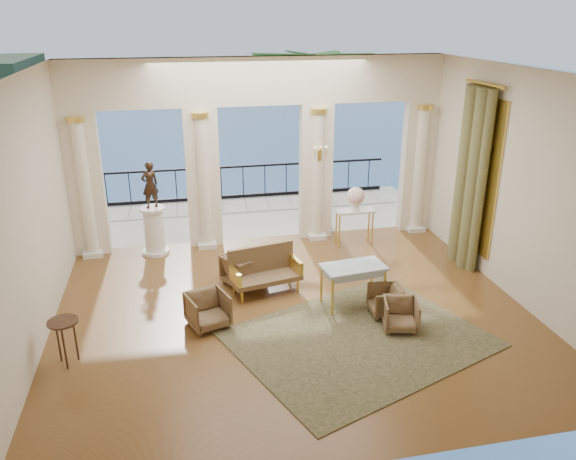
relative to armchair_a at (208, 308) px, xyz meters
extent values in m
plane|color=#442312|center=(1.64, 0.13, -0.36)|extent=(9.00, 9.00, 0.00)
plane|color=beige|center=(1.64, -3.87, 1.89)|extent=(9.00, 0.00, 9.00)
plane|color=beige|center=(-2.86, 0.13, 1.89)|extent=(0.00, 8.00, 8.00)
plane|color=beige|center=(6.14, 0.13, 1.89)|extent=(0.00, 8.00, 8.00)
plane|color=white|center=(1.64, 0.13, 4.14)|extent=(9.00, 9.00, 0.00)
cube|color=#F5E4C8|center=(1.64, 3.98, 3.59)|extent=(9.00, 0.30, 1.10)
cube|color=#F5E4C8|center=(-2.46, 3.98, 1.34)|extent=(0.80, 0.30, 3.40)
cylinder|color=#F5E4C8|center=(-2.46, 3.80, 1.24)|extent=(0.28, 0.28, 3.20)
cylinder|color=gold|center=(-2.46, 3.80, 2.89)|extent=(0.40, 0.40, 0.12)
cube|color=silver|center=(-2.46, 3.80, -0.30)|extent=(0.45, 0.45, 0.12)
cube|color=#F5E4C8|center=(0.24, 3.98, 1.34)|extent=(0.80, 0.30, 3.40)
cylinder|color=#F5E4C8|center=(0.24, 3.80, 1.24)|extent=(0.28, 0.28, 3.20)
cylinder|color=gold|center=(0.24, 3.80, 2.89)|extent=(0.40, 0.40, 0.12)
cube|color=silver|center=(0.24, 3.80, -0.30)|extent=(0.45, 0.45, 0.12)
cube|color=#F5E4C8|center=(3.04, 3.98, 1.34)|extent=(0.80, 0.30, 3.40)
cylinder|color=#F5E4C8|center=(3.04, 3.80, 1.24)|extent=(0.28, 0.28, 3.20)
cylinder|color=gold|center=(3.04, 3.80, 2.89)|extent=(0.40, 0.40, 0.12)
cube|color=silver|center=(3.04, 3.80, -0.30)|extent=(0.45, 0.45, 0.12)
cube|color=#F5E4C8|center=(5.74, 3.98, 1.34)|extent=(0.80, 0.30, 3.40)
cylinder|color=#F5E4C8|center=(5.74, 3.80, 1.24)|extent=(0.28, 0.28, 3.20)
cylinder|color=gold|center=(5.74, 3.80, 2.89)|extent=(0.40, 0.40, 0.12)
cube|color=silver|center=(5.74, 3.80, -0.30)|extent=(0.45, 0.45, 0.12)
cube|color=#A19A88|center=(1.64, 5.93, -0.41)|extent=(10.00, 3.60, 0.10)
cube|color=black|center=(1.64, 7.53, 0.64)|extent=(9.00, 0.06, 0.06)
cube|color=black|center=(1.64, 7.53, -0.31)|extent=(9.00, 0.06, 0.10)
cylinder|color=black|center=(1.64, 7.53, 0.14)|extent=(0.03, 0.03, 1.00)
cylinder|color=black|center=(-2.46, 7.53, 0.14)|extent=(0.03, 0.03, 1.00)
cylinder|color=black|center=(5.74, 7.53, 0.14)|extent=(0.03, 0.03, 1.00)
cylinder|color=#4C3823|center=(3.64, 6.73, 1.74)|extent=(0.20, 0.20, 4.20)
plane|color=#1B4F80|center=(1.64, 60.13, -6.36)|extent=(160.00, 160.00, 0.00)
cylinder|color=brown|center=(5.94, 1.18, 1.64)|extent=(0.26, 0.26, 4.00)
cylinder|color=brown|center=(5.90, 1.63, 1.64)|extent=(0.32, 0.32, 4.00)
cylinder|color=brown|center=(5.94, 2.08, 1.64)|extent=(0.26, 0.26, 4.00)
cylinder|color=gold|center=(5.99, 1.63, 3.69)|extent=(0.08, 1.40, 0.08)
cube|color=gold|center=(6.11, 1.63, 1.74)|extent=(0.04, 1.60, 3.40)
cube|color=gold|center=(3.04, 3.66, 1.84)|extent=(0.10, 0.04, 0.25)
cylinder|color=gold|center=(2.90, 3.58, 1.94)|extent=(0.02, 0.02, 0.22)
cylinder|color=gold|center=(3.04, 3.58, 1.94)|extent=(0.02, 0.02, 0.22)
cylinder|color=gold|center=(3.18, 3.58, 1.94)|extent=(0.02, 0.02, 0.22)
cube|color=#2F361B|center=(2.59, -1.02, -0.35)|extent=(5.09, 4.57, 0.02)
imported|color=#442F19|center=(0.00, 0.00, 0.00)|extent=(0.87, 0.84, 0.72)
imported|color=#442F19|center=(3.44, -0.82, -0.04)|extent=(0.73, 0.70, 0.63)
imported|color=#442F19|center=(3.37, -0.26, -0.04)|extent=(0.61, 0.64, 0.63)
imported|color=#442F19|center=(0.85, 1.58, 0.01)|extent=(0.95, 0.96, 0.74)
cube|color=#442F19|center=(1.27, 1.08, -0.04)|extent=(1.53, 0.89, 0.11)
cube|color=#442F19|center=(1.21, 1.35, 0.30)|extent=(1.42, 0.40, 0.58)
cube|color=gold|center=(0.62, 0.94, 0.15)|extent=(0.21, 0.59, 0.28)
cube|color=gold|center=(1.92, 1.23, 0.15)|extent=(0.21, 0.59, 0.28)
cylinder|color=gold|center=(0.72, 0.72, -0.23)|extent=(0.05, 0.05, 0.27)
cylinder|color=gold|center=(1.92, 0.99, -0.23)|extent=(0.05, 0.05, 0.27)
cylinder|color=gold|center=(0.62, 1.18, -0.23)|extent=(0.05, 0.05, 0.27)
cylinder|color=gold|center=(1.82, 1.45, -0.23)|extent=(0.05, 0.05, 0.27)
cube|color=#92A4B4|center=(2.86, 0.25, 0.45)|extent=(1.29, 0.81, 0.06)
cylinder|color=gold|center=(2.35, -0.10, 0.03)|extent=(0.05, 0.05, 0.78)
cylinder|color=gold|center=(3.44, 0.04, 0.03)|extent=(0.05, 0.05, 0.78)
cylinder|color=gold|center=(2.28, 0.45, 0.03)|extent=(0.05, 0.05, 0.78)
cylinder|color=gold|center=(3.38, 0.59, 0.03)|extent=(0.05, 0.05, 0.78)
cylinder|color=silver|center=(-1.00, 3.63, -0.32)|extent=(0.64, 0.64, 0.08)
cylinder|color=silver|center=(-1.00, 3.63, 0.22)|extent=(0.47, 0.47, 1.02)
cylinder|color=silver|center=(-1.00, 3.63, 0.78)|extent=(0.59, 0.59, 0.06)
imported|color=#2F1F15|center=(-1.00, 3.63, 1.36)|extent=(0.47, 0.40, 1.10)
cube|color=silver|center=(3.84, 3.18, 0.52)|extent=(0.96, 0.38, 0.05)
cylinder|color=gold|center=(3.42, 3.05, 0.07)|extent=(0.05, 0.05, 0.85)
cylinder|color=gold|center=(4.27, 3.05, 0.07)|extent=(0.05, 0.05, 0.85)
cylinder|color=gold|center=(3.42, 3.31, 0.07)|extent=(0.05, 0.05, 0.85)
cylinder|color=gold|center=(4.27, 3.32, 0.07)|extent=(0.05, 0.05, 0.85)
cylinder|color=white|center=(3.84, 3.18, 0.69)|extent=(0.22, 0.22, 0.27)
sphere|color=#F1A5A8|center=(3.84, 3.18, 0.91)|extent=(0.44, 0.44, 0.44)
cylinder|color=black|center=(-2.36, -0.73, 0.43)|extent=(0.49, 0.49, 0.03)
cylinder|color=black|center=(-2.22, -0.66, 0.03)|extent=(0.03, 0.03, 0.77)
cylinder|color=black|center=(-2.49, -0.65, 0.03)|extent=(0.03, 0.03, 0.77)
cylinder|color=black|center=(-2.36, -0.89, 0.03)|extent=(0.03, 0.03, 0.77)
camera|label=1|loc=(-0.40, -9.18, 5.08)|focal=35.00mm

